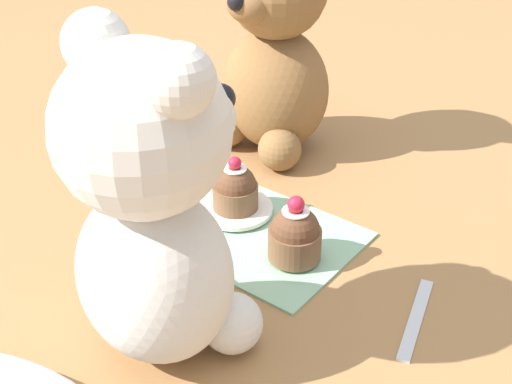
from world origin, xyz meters
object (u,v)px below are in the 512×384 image
cupcake_near_tan_bear (235,189)px  teaspoon (416,318)px  cupcake_near_cream_bear (295,235)px  saucer_plate (236,209)px  teddy_bear_cream (153,206)px  teddy_bear_tan (274,52)px

cupcake_near_tan_bear → teaspoon: cupcake_near_tan_bear is taller
cupcake_near_cream_bear → saucer_plate: (0.10, -0.03, -0.02)m
teddy_bear_cream → teddy_bear_tan: teddy_bear_cream is taller
teddy_bear_tan → cupcake_near_tan_bear: bearing=-63.0°
saucer_plate → cupcake_near_tan_bear: cupcake_near_tan_bear is taller
saucer_plate → teddy_bear_tan: bearing=-68.1°
teddy_bear_cream → teddy_bear_tan: (0.14, -0.35, -0.01)m
saucer_plate → cupcake_near_tan_bear: size_ratio=1.31×
teddy_bear_tan → cupcake_near_cream_bear: 0.27m
teddy_bear_cream → cupcake_near_cream_bear: 0.20m
teddy_bear_tan → cupcake_near_tan_bear: (-0.06, 0.16, -0.10)m
teddy_bear_cream → teddy_bear_tan: 0.38m
cupcake_near_tan_bear → teddy_bear_tan: bearing=-68.1°
teaspoon → saucer_plate: bearing=-113.4°
cupcake_near_cream_bear → cupcake_near_tan_bear: (0.10, -0.03, 0.00)m
teddy_bear_cream → saucer_plate: teddy_bear_cream is taller
teaspoon → teddy_bear_cream: bearing=-61.0°
cupcake_near_cream_bear → teaspoon: (-0.14, 0.00, -0.03)m
teddy_bear_tan → teaspoon: 0.38m
teddy_bear_cream → teddy_bear_tan: size_ratio=1.05×
cupcake_near_cream_bear → teaspoon: cupcake_near_cream_bear is taller
teddy_bear_cream → teaspoon: 0.27m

